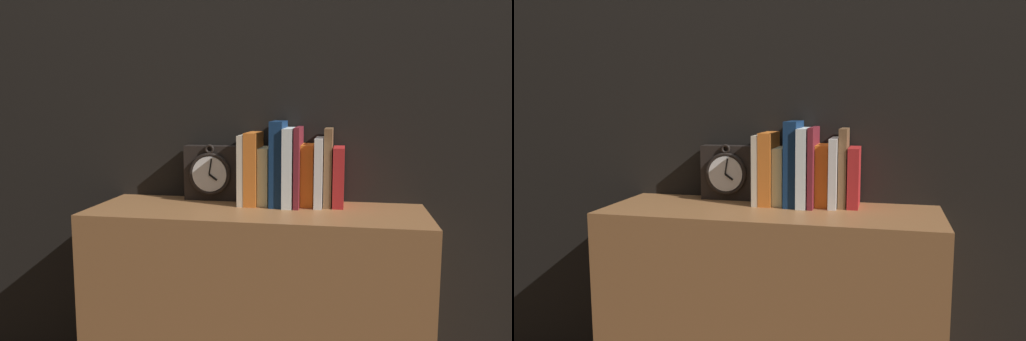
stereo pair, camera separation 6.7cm
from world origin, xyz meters
TOP-DOWN VIEW (x-y plane):
  - wall_back at (0.00, 0.19)m, footprint 6.00×0.05m
  - bookshelf at (0.00, 0.00)m, footprint 0.99×0.34m
  - clock at (-0.17, 0.13)m, footprint 0.18×0.07m
  - book_slot0_cream at (-0.05, 0.09)m, footprint 0.02×0.14m
  - book_slot1_orange at (-0.02, 0.09)m, footprint 0.04×0.14m
  - book_slot2_cream at (0.01, 0.10)m, footprint 0.03×0.13m
  - book_slot3_navy at (0.05, 0.09)m, footprint 0.04×0.15m
  - book_slot4_white at (0.09, 0.08)m, footprint 0.03×0.15m
  - book_slot5_maroon at (0.12, 0.08)m, footprint 0.02×0.15m
  - book_slot6_orange at (0.14, 0.10)m, footprint 0.04×0.12m
  - book_slot7_white at (0.18, 0.09)m, footprint 0.02×0.14m
  - book_slot8_brown at (0.21, 0.10)m, footprint 0.02×0.12m
  - book_slot9_red at (0.24, 0.10)m, footprint 0.03×0.12m

SIDE VIEW (x-z plane):
  - bookshelf at x=0.00m, z-range 0.00..0.70m
  - book_slot2_cream at x=0.01m, z-range 0.70..0.88m
  - clock at x=-0.17m, z-range 0.70..0.88m
  - book_slot9_red at x=0.24m, z-range 0.70..0.88m
  - book_slot6_orange at x=0.14m, z-range 0.70..0.89m
  - book_slot7_white at x=0.18m, z-range 0.70..0.91m
  - book_slot0_cream at x=-0.05m, z-range 0.70..0.91m
  - book_slot1_orange at x=-0.02m, z-range 0.70..0.92m
  - book_slot8_brown at x=0.21m, z-range 0.70..0.94m
  - book_slot4_white at x=0.09m, z-range 0.70..0.94m
  - book_slot5_maroon at x=0.12m, z-range 0.70..0.94m
  - book_slot3_navy at x=0.05m, z-range 0.70..0.96m
  - wall_back at x=0.00m, z-range 0.00..2.60m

